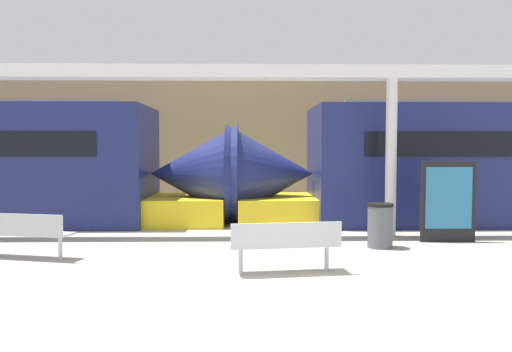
% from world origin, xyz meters
% --- Properties ---
extents(ground_plane, '(60.00, 60.00, 0.00)m').
position_xyz_m(ground_plane, '(0.00, 0.00, 0.00)').
color(ground_plane, '#A8A093').
extents(station_wall, '(56.00, 0.20, 5.00)m').
position_xyz_m(station_wall, '(0.00, 11.01, 2.50)').
color(station_wall, tan).
rests_on(station_wall, ground_plane).
extents(bench_near, '(1.78, 0.66, 0.83)m').
position_xyz_m(bench_near, '(0.01, 0.70, 0.51)').
color(bench_near, '#ADB2B7').
rests_on(bench_near, ground_plane).
extents(bench_far, '(1.88, 0.85, 0.83)m').
position_xyz_m(bench_far, '(-4.63, 1.87, 0.52)').
color(bench_far, '#ADB2B7').
rests_on(bench_far, ground_plane).
extents(trash_bin, '(0.52, 0.52, 0.89)m').
position_xyz_m(trash_bin, '(2.07, 2.79, 0.45)').
color(trash_bin, '#4C4F54').
rests_on(trash_bin, ground_plane).
extents(poster_board, '(1.16, 0.07, 1.71)m').
position_xyz_m(poster_board, '(3.67, 3.37, 0.87)').
color(poster_board, black).
rests_on(poster_board, ground_plane).
extents(support_column_near, '(0.25, 0.25, 3.52)m').
position_xyz_m(support_column_near, '(2.65, 4.07, 1.76)').
color(support_column_near, silver).
rests_on(support_column_near, ground_plane).
extents(canopy_beam, '(28.00, 0.60, 0.28)m').
position_xyz_m(canopy_beam, '(2.65, 4.07, 3.66)').
color(canopy_beam, silver).
rests_on(canopy_beam, support_column_near).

